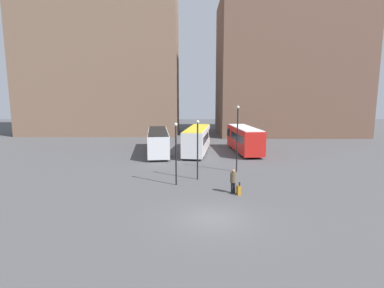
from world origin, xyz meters
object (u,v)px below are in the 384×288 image
object	(u,v)px
bus_0	(158,140)
lamp_post_0	(197,145)
lamp_post_2	(237,134)
suitcase	(238,190)
bus_2	(244,139)
traveler	(233,179)
bus_1	(197,139)
lamp_post_1	(176,148)

from	to	relation	value
bus_0	lamp_post_0	xyz separation A→B (m)	(4.82, -12.71, 1.49)
lamp_post_0	lamp_post_2	world-z (taller)	lamp_post_2
suitcase	lamp_post_0	world-z (taller)	lamp_post_0
bus_2	bus_0	bearing A→B (deg)	86.46
traveler	lamp_post_0	xyz separation A→B (m)	(-2.57, 3.70, 1.98)
bus_1	lamp_post_0	distance (m)	12.77
traveler	bus_0	bearing A→B (deg)	10.72
bus_0	bus_2	distance (m)	11.06
bus_0	lamp_post_0	world-z (taller)	lamp_post_0
lamp_post_0	bus_2	bearing A→B (deg)	64.32
bus_1	lamp_post_1	bearing A→B (deg)	-179.97
lamp_post_1	lamp_post_2	world-z (taller)	lamp_post_2
bus_1	lamp_post_0	size ratio (longest dim) A/B	2.13
bus_0	lamp_post_2	distance (m)	13.33
traveler	lamp_post_1	world-z (taller)	lamp_post_1
lamp_post_2	bus_0	bearing A→B (deg)	130.75
bus_1	bus_2	bearing A→B (deg)	-79.71
bus_1	bus_2	size ratio (longest dim) A/B	1.10
bus_2	lamp_post_2	distance (m)	10.70
lamp_post_0	traveler	bearing A→B (deg)	-55.20
suitcase	lamp_post_2	size ratio (longest dim) A/B	0.16
lamp_post_0	lamp_post_2	bearing A→B (deg)	35.85
traveler	lamp_post_1	size ratio (longest dim) A/B	0.36
lamp_post_0	lamp_post_2	xyz separation A→B (m)	(3.78, 2.73, 0.59)
bus_0	lamp_post_2	size ratio (longest dim) A/B	1.91
bus_1	suitcase	xyz separation A→B (m)	(2.73, -16.78, -1.40)
bus_2	lamp_post_1	size ratio (longest dim) A/B	1.96
traveler	lamp_post_0	distance (m)	4.92
lamp_post_1	lamp_post_2	size ratio (longest dim) A/B	0.81
lamp_post_1	lamp_post_2	bearing A→B (deg)	38.33
bus_1	suitcase	distance (m)	17.05
lamp_post_1	lamp_post_2	distance (m)	7.08
suitcase	lamp_post_1	bearing A→B (deg)	48.93
suitcase	lamp_post_2	xyz separation A→B (m)	(0.86, 6.81, 3.30)
bus_1	traveler	distance (m)	16.58
bus_2	suitcase	distance (m)	17.42
suitcase	traveler	bearing A→B (deg)	28.94
lamp_post_0	bus_1	bearing A→B (deg)	89.13
traveler	suitcase	bearing A→B (deg)	-151.06
bus_1	suitcase	world-z (taller)	bus_1
suitcase	lamp_post_2	bearing A→B (deg)	-20.72
traveler	lamp_post_2	size ratio (longest dim) A/B	0.29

